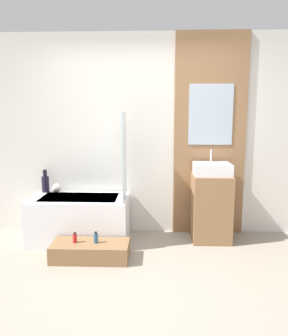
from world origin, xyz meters
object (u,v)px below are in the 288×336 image
object	(u,v)px
bottle_soap_primary	(75,238)
wooden_step_bench	(90,251)
vase_round_light	(56,188)
bottle_soap_secondary	(96,238)
sink	(212,169)
vase_tall_dark	(45,183)
bathtub	(80,218)

from	to	relation	value
bottle_soap_primary	wooden_step_bench	bearing A→B (deg)	0.00
vase_round_light	bottle_soap_secondary	world-z (taller)	vase_round_light
wooden_step_bench	vase_round_light	distance (m)	1.12
bottle_soap_primary	bottle_soap_secondary	size ratio (longest dim) A/B	0.93
bottle_soap_primary	bottle_soap_secondary	xyz separation A→B (m)	(0.23, 0.00, 0.00)
sink	bottle_soap_secondary	distance (m)	1.63
sink	bottle_soap_secondary	bearing A→B (deg)	-154.54
vase_tall_dark	vase_round_light	world-z (taller)	vase_tall_dark
wooden_step_bench	bottle_soap_primary	size ratio (longest dim) A/B	7.22
bottle_soap_primary	vase_round_light	bearing A→B (deg)	118.36
bottle_soap_secondary	wooden_step_bench	bearing A→B (deg)	180.00
bathtub	wooden_step_bench	distance (m)	0.63
bottle_soap_primary	vase_tall_dark	bearing A→B (deg)	125.67
wooden_step_bench	bathtub	bearing A→B (deg)	113.07
bathtub	vase_tall_dark	bearing A→B (deg)	154.00
bottle_soap_primary	sink	bearing A→B (deg)	22.11
sink	bottle_soap_secondary	xyz separation A→B (m)	(-1.34, -0.64, -0.66)
vase_round_light	bottle_soap_primary	world-z (taller)	vase_round_light
bottle_soap_secondary	sink	bearing A→B (deg)	25.46
bathtub	vase_tall_dark	xyz separation A→B (m)	(-0.51, 0.25, 0.40)
sink	bottle_soap_primary	xyz separation A→B (m)	(-1.57, -0.64, -0.67)
sink	vase_round_light	xyz separation A→B (m)	(-2.00, 0.15, -0.29)
bathtub	bottle_soap_secondary	distance (m)	0.63
bathtub	bottle_soap_secondary	xyz separation A→B (m)	(0.30, -0.55, -0.04)
sink	vase_tall_dark	size ratio (longest dim) A/B	1.49
wooden_step_bench	sink	distance (m)	1.75
vase_tall_dark	bottle_soap_primary	bearing A→B (deg)	-54.33
sink	vase_round_light	distance (m)	2.03
bathtub	vase_tall_dark	size ratio (longest dim) A/B	4.03
bathtub	bottle_soap_primary	world-z (taller)	bathtub
vase_round_light	bottle_soap_secondary	xyz separation A→B (m)	(0.66, -0.79, -0.37)
vase_tall_dark	vase_round_light	size ratio (longest dim) A/B	2.61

